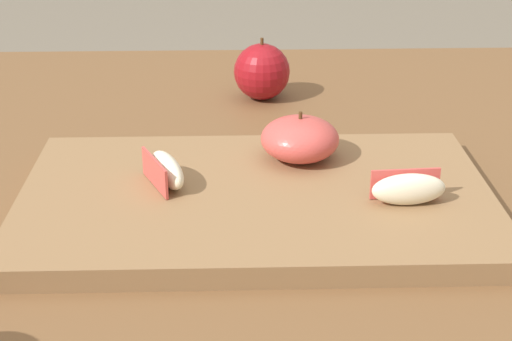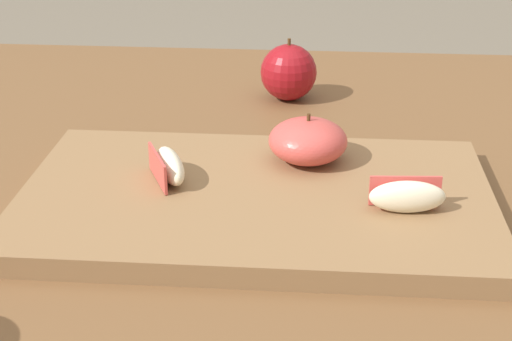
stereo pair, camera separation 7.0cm
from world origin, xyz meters
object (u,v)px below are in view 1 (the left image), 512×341
Objects in this scene: cutting_board at (256,200)px; whole_apple_red_delicious at (262,72)px; apple_wedge_middle at (408,189)px; apple_half_skin_up at (300,139)px; apple_wedge_left at (166,170)px.

cutting_board is 0.31m from whole_apple_red_delicious.
cutting_board is at bearing 167.28° from apple_wedge_middle.
apple_half_skin_up is at bearing -83.05° from whole_apple_red_delicious.
cutting_board is at bearing -93.13° from whole_apple_red_delicious.
apple_wedge_left is 1.02× the size of apple_wedge_middle.
cutting_board is 5.45× the size of whole_apple_red_delicious.
whole_apple_red_delicious reaches higher than apple_wedge_left.
whole_apple_red_delicious is at bearing 86.87° from cutting_board.
apple_half_skin_up is 0.24m from whole_apple_red_delicious.
whole_apple_red_delicious is at bearing 71.12° from apple_wedge_left.
whole_apple_red_delicious reaches higher than cutting_board.
apple_wedge_middle is (0.09, -0.10, -0.01)m from apple_half_skin_up.
apple_wedge_left is (-0.13, -0.05, -0.01)m from apple_half_skin_up.
apple_half_skin_up is 1.13× the size of apple_wedge_left.
apple_wedge_left is at bearing 169.51° from cutting_board.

